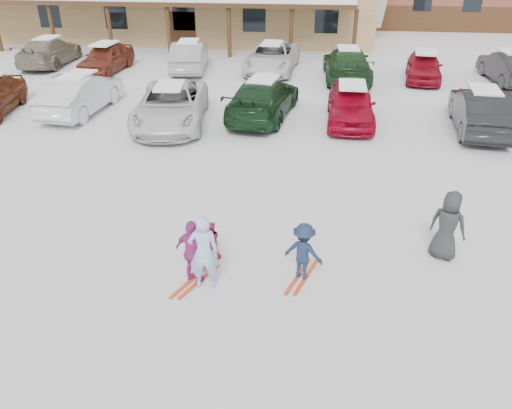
# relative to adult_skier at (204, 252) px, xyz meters

# --- Properties ---
(ground) EXTENTS (160.00, 160.00, 0.00)m
(ground) POSITION_rel_adult_skier_xyz_m (0.55, 0.84, -0.84)
(ground) COLOR silver
(ground) RESTS_ON ground
(adult_skier) EXTENTS (0.67, 0.50, 1.69)m
(adult_skier) POSITION_rel_adult_skier_xyz_m (0.00, 0.00, 0.00)
(adult_skier) COLOR #A3BDE5
(adult_skier) RESTS_ON ground
(toddler_red) EXTENTS (0.54, 0.48, 0.92)m
(toddler_red) POSITION_rel_adult_skier_xyz_m (-0.07, 1.03, -0.38)
(toddler_red) COLOR #AE234C
(toddler_red) RESTS_ON ground
(child_navy) EXTENTS (0.96, 0.73, 1.31)m
(child_navy) POSITION_rel_adult_skier_xyz_m (2.00, 0.54, -0.19)
(child_navy) COLOR #16243D
(child_navy) RESTS_ON ground
(skis_child_navy) EXTENTS (0.64, 1.39, 0.03)m
(skis_child_navy) POSITION_rel_adult_skier_xyz_m (2.00, 0.54, -0.83)
(skis_child_navy) COLOR #C63E1C
(skis_child_navy) RESTS_ON ground
(child_magenta) EXTENTS (0.93, 0.68, 1.47)m
(child_magenta) POSITION_rel_adult_skier_xyz_m (-0.25, 0.12, -0.11)
(child_magenta) COLOR #AD297C
(child_magenta) RESTS_ON ground
(skis_child_magenta) EXTENTS (0.77, 1.36, 0.03)m
(skis_child_magenta) POSITION_rel_adult_skier_xyz_m (-0.25, 0.12, -0.83)
(skis_child_magenta) COLOR #C63E1C
(skis_child_magenta) RESTS_ON ground
(bystander_dark) EXTENTS (0.95, 0.86, 1.64)m
(bystander_dark) POSITION_rel_adult_skier_xyz_m (5.13, 1.70, -0.02)
(bystander_dark) COLOR #292A2C
(bystander_dark) RESTS_ON ground
(parked_car_1) EXTENTS (1.93, 4.80, 1.55)m
(parked_car_1) POSITION_rel_adult_skier_xyz_m (-7.36, 10.73, -0.07)
(parked_car_1) COLOR silver
(parked_car_1) RESTS_ON ground
(parked_car_2) EXTENTS (3.15, 5.67, 1.50)m
(parked_car_2) POSITION_rel_adult_skier_xyz_m (-3.33, 9.73, -0.09)
(parked_car_2) COLOR silver
(parked_car_2) RESTS_ON ground
(parked_car_3) EXTENTS (2.86, 5.47, 1.51)m
(parked_car_3) POSITION_rel_adult_skier_xyz_m (0.06, 11.03, -0.09)
(parked_car_3) COLOR black
(parked_car_3) RESTS_ON ground
(parked_car_4) EXTENTS (1.83, 4.39, 1.49)m
(parked_car_4) POSITION_rel_adult_skier_xyz_m (3.46, 10.72, -0.10)
(parked_car_4) COLOR #A0061F
(parked_car_4) RESTS_ON ground
(parked_car_5) EXTENTS (2.11, 4.85, 1.55)m
(parked_car_5) POSITION_rel_adult_skier_xyz_m (8.14, 10.36, -0.07)
(parked_car_5) COLOR black
(parked_car_5) RESTS_ON ground
(parked_car_7) EXTENTS (2.27, 5.14, 1.47)m
(parked_car_7) POSITION_rel_adult_skier_xyz_m (-12.62, 18.51, -0.11)
(parked_car_7) COLOR gray
(parked_car_7) RESTS_ON ground
(parked_car_8) EXTENTS (2.01, 4.36, 1.45)m
(parked_car_8) POSITION_rel_adult_skier_xyz_m (-8.95, 17.46, -0.12)
(parked_car_8) COLOR maroon
(parked_car_8) RESTS_ON ground
(parked_car_9) EXTENTS (2.16, 4.79, 1.53)m
(parked_car_9) POSITION_rel_adult_skier_xyz_m (-4.62, 18.14, -0.08)
(parked_car_9) COLOR #9A9B9F
(parked_car_9) RESTS_ON ground
(parked_car_10) EXTENTS (2.84, 5.48, 1.48)m
(parked_car_10) POSITION_rel_adult_skier_xyz_m (-0.27, 18.43, -0.11)
(parked_car_10) COLOR silver
(parked_car_10) RESTS_ON ground
(parked_car_11) EXTENTS (2.39, 5.45, 1.56)m
(parked_car_11) POSITION_rel_adult_skier_xyz_m (3.58, 17.14, -0.06)
(parked_car_11) COLOR #1B3C1C
(parked_car_11) RESTS_ON ground
(parked_car_12) EXTENTS (2.21, 4.27, 1.39)m
(parked_car_12) POSITION_rel_adult_skier_xyz_m (7.37, 17.54, -0.15)
(parked_car_12) COLOR maroon
(parked_car_12) RESTS_ON ground
(parked_car_13) EXTENTS (1.87, 4.55, 1.47)m
(parked_car_13) POSITION_rel_adult_skier_xyz_m (11.39, 17.65, -0.11)
(parked_car_13) COLOR black
(parked_car_13) RESTS_ON ground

